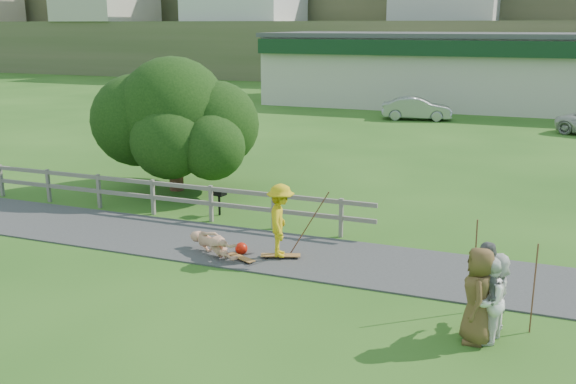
% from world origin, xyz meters
% --- Properties ---
extents(ground, '(260.00, 260.00, 0.00)m').
position_xyz_m(ground, '(0.00, 0.00, 0.00)').
color(ground, '#235217').
rests_on(ground, ground).
extents(path, '(34.00, 3.00, 0.04)m').
position_xyz_m(path, '(0.00, 1.50, 0.02)').
color(path, '#343437').
rests_on(path, ground).
extents(fence, '(15.05, 0.10, 1.10)m').
position_xyz_m(fence, '(-4.62, 3.30, 0.72)').
color(fence, '#66625A').
rests_on(fence, ground).
extents(strip_mall, '(32.50, 10.75, 5.10)m').
position_xyz_m(strip_mall, '(4.00, 34.94, 2.58)').
color(strip_mall, beige).
rests_on(strip_mall, ground).
extents(skater_rider, '(1.03, 1.34, 1.82)m').
position_xyz_m(skater_rider, '(1.10, 1.10, 0.91)').
color(skater_rider, gold).
rests_on(skater_rider, ground).
extents(skater_fallen, '(1.23, 1.74, 0.64)m').
position_xyz_m(skater_fallen, '(-0.57, 0.71, 0.32)').
color(skater_fallen, tan).
rests_on(skater_fallen, ground).
extents(spectator_a, '(0.77, 0.91, 1.63)m').
position_xyz_m(spectator_a, '(6.21, -1.53, 0.81)').
color(spectator_a, white).
rests_on(spectator_a, ground).
extents(spectator_b, '(0.78, 1.18, 1.87)m').
position_xyz_m(spectator_b, '(6.13, -1.30, 0.93)').
color(spectator_b, slate).
rests_on(spectator_b, ground).
extents(spectator_c, '(0.67, 0.95, 1.82)m').
position_xyz_m(spectator_c, '(6.04, -1.58, 0.91)').
color(spectator_c, brown).
rests_on(spectator_c, ground).
extents(spectator_d, '(0.63, 1.54, 1.62)m').
position_xyz_m(spectator_d, '(6.31, -1.11, 0.81)').
color(spectator_d, white).
rests_on(spectator_d, ground).
extents(car_silver, '(4.39, 2.20, 1.38)m').
position_xyz_m(car_silver, '(-0.12, 26.55, 0.69)').
color(car_silver, '#95979C').
rests_on(car_silver, ground).
extents(tree, '(6.10, 6.10, 3.82)m').
position_xyz_m(tree, '(-4.90, 6.19, 1.91)').
color(tree, black).
rests_on(tree, ground).
extents(bbq, '(0.43, 0.36, 0.83)m').
position_xyz_m(bbq, '(-2.08, 3.97, 0.42)').
color(bbq, black).
rests_on(bbq, ground).
extents(longboard_rider, '(1.01, 0.56, 0.11)m').
position_xyz_m(longboard_rider, '(1.10, 1.10, 0.05)').
color(longboard_rider, '#8F5E2E').
rests_on(longboard_rider, ground).
extents(longboard_fallen, '(0.87, 0.55, 0.10)m').
position_xyz_m(longboard_fallen, '(0.23, 0.61, 0.05)').
color(longboard_fallen, '#8F5E2E').
rests_on(longboard_fallen, ground).
extents(helmet, '(0.32, 0.32, 0.32)m').
position_xyz_m(helmet, '(0.03, 1.06, 0.16)').
color(helmet, red).
rests_on(helmet, ground).
extents(pole_rider, '(0.03, 0.03, 2.02)m').
position_xyz_m(pole_rider, '(1.70, 1.50, 1.01)').
color(pole_rider, brown).
rests_on(pole_rider, ground).
extents(pole_spec_left, '(0.03, 0.03, 1.96)m').
position_xyz_m(pole_spec_left, '(5.85, -0.30, 0.98)').
color(pole_spec_left, brown).
rests_on(pole_spec_left, ground).
extents(pole_spec_right, '(0.03, 0.03, 1.78)m').
position_xyz_m(pole_spec_right, '(6.97, -0.83, 0.89)').
color(pole_spec_right, brown).
rests_on(pole_spec_right, ground).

